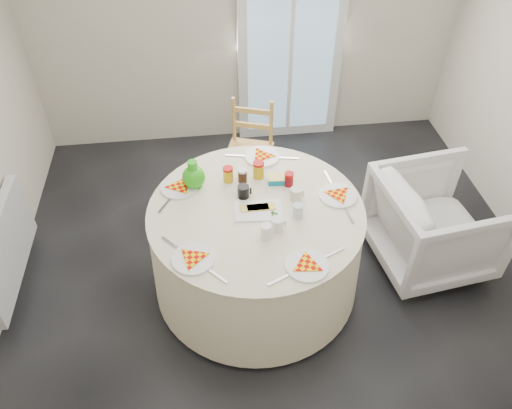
{
  "coord_description": "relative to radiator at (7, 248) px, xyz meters",
  "views": [
    {
      "loc": [
        -0.47,
        -2.42,
        3.01
      ],
      "look_at": [
        -0.17,
        -0.02,
        0.8
      ],
      "focal_mm": 35.0,
      "sensor_mm": 36.0,
      "label": 1
    }
  ],
  "objects": [
    {
      "name": "cheese_platter",
      "position": [
        1.78,
        -0.23,
        0.39
      ],
      "size": [
        0.33,
        0.23,
        0.04
      ],
      "primitive_type": null,
      "rotation": [
        0.0,
        0.0,
        -0.08
      ],
      "color": "white",
      "rests_on": "table"
    },
    {
      "name": "floor",
      "position": [
        1.94,
        -0.2,
        -0.38
      ],
      "size": [
        4.0,
        4.0,
        0.0
      ],
      "primitive_type": "plane",
      "color": "black",
      "rests_on": "ground"
    },
    {
      "name": "armchair",
      "position": [
        3.13,
        -0.13,
        0.01
      ],
      "size": [
        0.87,
        0.91,
        0.84
      ],
      "primitive_type": "imported",
      "rotation": [
        0.0,
        0.0,
        1.7
      ],
      "color": "silver",
      "rests_on": "floor"
    },
    {
      "name": "wooden_chair",
      "position": [
        1.84,
        0.88,
        0.09
      ],
      "size": [
        0.48,
        0.47,
        0.86
      ],
      "primitive_type": null,
      "rotation": [
        0.0,
        0.0,
        -0.33
      ],
      "color": "gold",
      "rests_on": "floor"
    },
    {
      "name": "jar_cluster",
      "position": [
        1.81,
        0.06,
        0.44
      ],
      "size": [
        0.53,
        0.39,
        0.14
      ],
      "primitive_type": null,
      "rotation": [
        0.0,
        0.0,
        -0.36
      ],
      "color": "#A15A20",
      "rests_on": "table"
    },
    {
      "name": "glass_door",
      "position": [
        2.34,
        1.75,
        0.67
      ],
      "size": [
        1.0,
        0.08,
        2.1
      ],
      "primitive_type": "cube",
      "color": "silver",
      "rests_on": "floor"
    },
    {
      "name": "green_pitcher",
      "position": [
        1.37,
        0.08,
        0.49
      ],
      "size": [
        0.2,
        0.2,
        0.21
      ],
      "primitive_type": null,
      "rotation": [
        0.0,
        0.0,
        0.33
      ],
      "color": "green",
      "rests_on": "table"
    },
    {
      "name": "place_settings",
      "position": [
        1.77,
        -0.22,
        0.39
      ],
      "size": [
        1.87,
        1.87,
        0.03
      ],
      "primitive_type": null,
      "rotation": [
        0.0,
        0.0,
        -0.41
      ],
      "color": "silver",
      "rests_on": "table"
    },
    {
      "name": "radiator",
      "position": [
        0.0,
        0.0,
        0.0
      ],
      "size": [
        0.07,
        1.0,
        0.55
      ],
      "primitive_type": "cube",
      "color": "silver",
      "rests_on": "floor"
    },
    {
      "name": "butter_tub",
      "position": [
        1.95,
        0.05,
        0.41
      ],
      "size": [
        0.14,
        0.1,
        0.05
      ],
      "primitive_type": "cube",
      "rotation": [
        0.0,
        0.0,
        -0.09
      ],
      "color": "#097C9A",
      "rests_on": "table"
    },
    {
      "name": "mugs_glasses",
      "position": [
        1.88,
        -0.19,
        0.43
      ],
      "size": [
        0.78,
        0.78,
        0.11
      ],
      "primitive_type": null,
      "rotation": [
        0.0,
        0.0,
        -0.36
      ],
      "color": "#A3999A",
      "rests_on": "table"
    },
    {
      "name": "table",
      "position": [
        1.77,
        -0.22,
        -0.01
      ],
      "size": [
        1.5,
        1.5,
        0.76
      ],
      "primitive_type": "cylinder",
      "color": "#F3E2C1",
      "rests_on": "floor"
    },
    {
      "name": "wall_back",
      "position": [
        1.94,
        1.8,
        0.92
      ],
      "size": [
        4.0,
        0.02,
        2.6
      ],
      "primitive_type": "cube",
      "color": "#BCB5A3",
      "rests_on": "floor"
    }
  ]
}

